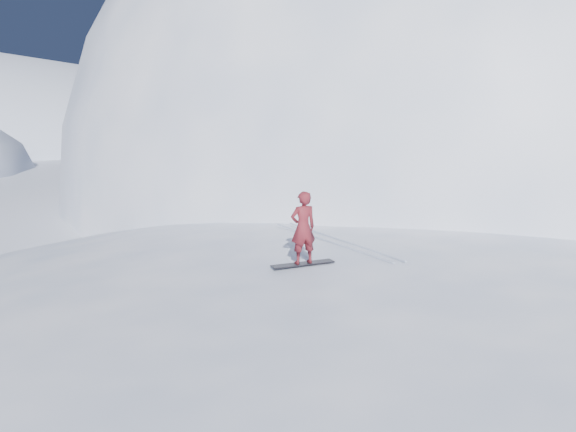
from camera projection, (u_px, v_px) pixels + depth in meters
name	position (u px, v px, depth m)	size (l,w,h in m)	color
ground	(420.00, 368.00, 13.97)	(400.00, 400.00, 0.00)	white
near_ridge	(388.00, 321.00, 17.07)	(36.00, 28.00, 4.80)	white
summit_peak	(453.00, 190.00, 45.90)	(60.00, 56.00, 56.00)	white
peak_shoulder	(363.00, 212.00, 35.90)	(28.00, 24.00, 18.00)	white
wind_bumps	(358.00, 340.00, 15.68)	(16.00, 14.40, 1.00)	white
snowboard	(303.00, 264.00, 14.50)	(1.70, 0.32, 0.03)	black
snowboarder	(303.00, 228.00, 14.33)	(0.68, 0.45, 1.88)	maroon
board_tracks	(333.00, 240.00, 17.20)	(1.33, 5.96, 0.04)	silver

